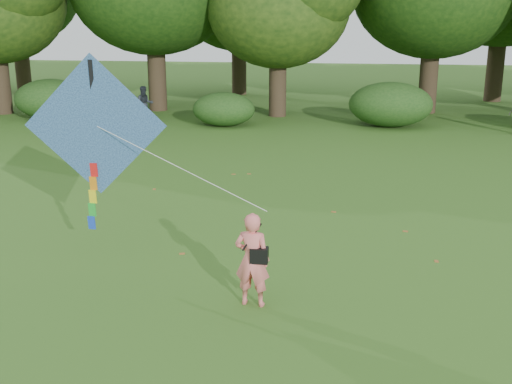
# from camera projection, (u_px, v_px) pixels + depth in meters

# --- Properties ---
(ground) EXTENTS (100.00, 100.00, 0.00)m
(ground) POSITION_uv_depth(u_px,v_px,m) (275.00, 314.00, 10.58)
(ground) COLOR #265114
(ground) RESTS_ON ground
(man_kite_flyer) EXTENTS (0.64, 0.46, 1.63)m
(man_kite_flyer) POSITION_uv_depth(u_px,v_px,m) (252.00, 260.00, 10.69)
(man_kite_flyer) COLOR #E8706D
(man_kite_flyer) RESTS_ON ground
(bystander_left) EXTENTS (0.94, 0.85, 1.56)m
(bystander_left) POSITION_uv_depth(u_px,v_px,m) (145.00, 104.00, 28.22)
(bystander_left) COLOR #22272E
(bystander_left) RESTS_ON ground
(crossbody_bag) EXTENTS (0.43, 0.20, 0.68)m
(crossbody_bag) POSITION_uv_depth(u_px,v_px,m) (259.00, 255.00, 10.62)
(crossbody_bag) COLOR black
(crossbody_bag) RESTS_ON ground
(flying_kite) EXTENTS (4.57, 1.35, 3.30)m
(flying_kite) POSITION_uv_depth(u_px,v_px,m) (96.00, 128.00, 11.61)
(flying_kite) COLOR #2749AB
(flying_kite) RESTS_ON ground
(shrub_band) EXTENTS (39.15, 3.22, 1.88)m
(shrub_band) POSITION_uv_depth(u_px,v_px,m) (302.00, 106.00, 27.20)
(shrub_band) COLOR #264919
(shrub_band) RESTS_ON ground
(fallen_leaves) EXTENTS (8.80, 13.14, 0.01)m
(fallen_leaves) POSITION_uv_depth(u_px,v_px,m) (263.00, 238.00, 14.01)
(fallen_leaves) COLOR #935928
(fallen_leaves) RESTS_ON ground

